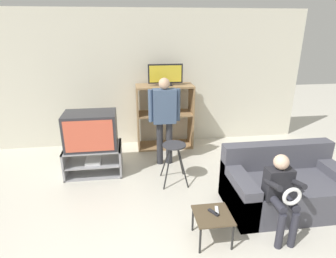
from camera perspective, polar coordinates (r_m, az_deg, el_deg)
The scene contains 12 objects.
wall_back at distance 5.58m, azimuth -4.89°, elevation 9.97°, with size 6.40×0.06×2.60m.
tv_stand at distance 4.79m, azimuth -14.81°, elevation -6.01°, with size 0.90×0.59×0.46m.
television_main at distance 4.58m, azimuth -15.40°, elevation -0.26°, with size 0.80×0.53×0.57m.
media_shelf at distance 5.48m, azimuth -0.68°, elevation 2.65°, with size 1.08×0.47×1.24m.
television_flat at distance 5.27m, azimuth -0.53°, elevation 10.83°, with size 0.64×0.20×0.39m.
folding_stool at distance 4.23m, azimuth 1.26°, elevation -4.59°, with size 0.39×0.43×0.63m.
snack_table at distance 3.29m, azimuth 9.03°, elevation -17.38°, with size 0.41×0.41×0.34m.
remote_control_black at distance 3.28m, azimuth 9.22°, elevation -16.38°, with size 0.04×0.14×0.02m, color #232328.
remote_control_white at distance 3.31m, azimuth 9.88°, elevation -15.99°, with size 0.04×0.14×0.02m, color silver.
couch at distance 4.11m, azimuth 22.63°, elevation -10.85°, with size 1.55×0.88×0.79m.
person_standing_adult at distance 4.68m, azimuth -0.74°, elevation 3.11°, with size 0.53×0.20×1.51m.
person_seated_child at distance 3.42m, azimuth 22.03°, elevation -11.49°, with size 0.33×0.43×0.97m.
Camera 1 is at (-0.28, -1.63, 2.29)m, focal length 30.00 mm.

